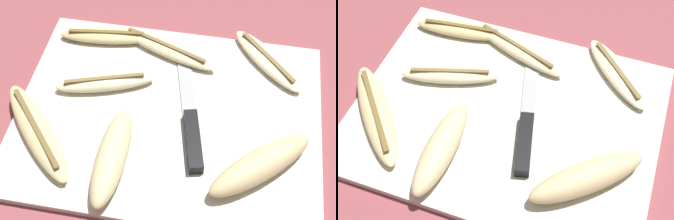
# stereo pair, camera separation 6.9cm
# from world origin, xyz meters

# --- Properties ---
(ground_plane) EXTENTS (4.00, 4.00, 0.00)m
(ground_plane) POSITION_xyz_m (0.00, 0.00, 0.00)
(ground_plane) COLOR #93474C
(cutting_board) EXTENTS (0.45, 0.35, 0.01)m
(cutting_board) POSITION_xyz_m (0.00, 0.00, 0.01)
(cutting_board) COLOR silver
(cutting_board) RESTS_ON ground_plane
(knife) EXTENTS (0.08, 0.24, 0.02)m
(knife) POSITION_xyz_m (0.04, -0.02, 0.02)
(knife) COLOR black
(knife) RESTS_ON cutting_board
(banana_mellow_near) EXTENTS (0.16, 0.17, 0.02)m
(banana_mellow_near) POSITION_xyz_m (-0.18, -0.07, 0.02)
(banana_mellow_near) COLOR beige
(banana_mellow_near) RESTS_ON cutting_board
(banana_spotted_left) EXTENTS (0.16, 0.05, 0.02)m
(banana_spotted_left) POSITION_xyz_m (-0.13, 0.14, 0.02)
(banana_spotted_left) COLOR #DBC684
(banana_spotted_left) RESTS_ON cutting_board
(banana_ripe_center) EXTENTS (0.15, 0.14, 0.04)m
(banana_ripe_center) POSITION_xyz_m (0.14, -0.07, 0.03)
(banana_ripe_center) COLOR beige
(banana_ripe_center) RESTS_ON cutting_board
(banana_bright_far) EXTENTS (0.13, 0.14, 0.02)m
(banana_bright_far) POSITION_xyz_m (0.14, 0.13, 0.02)
(banana_bright_far) COLOR beige
(banana_bright_far) RESTS_ON cutting_board
(banana_soft_right) EXTENTS (0.04, 0.16, 0.04)m
(banana_soft_right) POSITION_xyz_m (-0.06, -0.10, 0.03)
(banana_soft_right) COLOR beige
(banana_soft_right) RESTS_ON cutting_board
(banana_cream_curved) EXTENTS (0.18, 0.10, 0.02)m
(banana_cream_curved) POSITION_xyz_m (-0.03, 0.13, 0.02)
(banana_cream_curved) COLOR beige
(banana_cream_curved) RESTS_ON cutting_board
(banana_pale_long) EXTENTS (0.16, 0.08, 0.02)m
(banana_pale_long) POSITION_xyz_m (-0.11, 0.04, 0.02)
(banana_pale_long) COLOR beige
(banana_pale_long) RESTS_ON cutting_board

